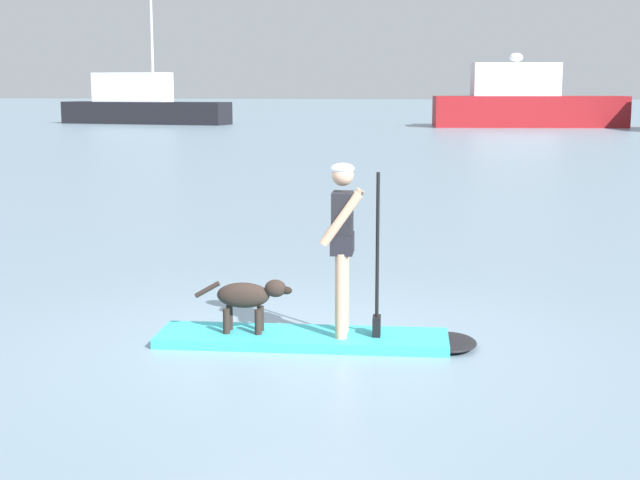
# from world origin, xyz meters

# --- Properties ---
(ground_plane) EXTENTS (400.00, 400.00, 0.00)m
(ground_plane) POSITION_xyz_m (0.00, 0.00, 0.00)
(ground_plane) COLOR gray
(paddleboard) EXTENTS (3.28, 0.99, 0.10)m
(paddleboard) POSITION_xyz_m (0.22, 0.02, 0.05)
(paddleboard) COLOR #33B2BF
(paddleboard) RESTS_ON ground_plane
(person_paddler) EXTENTS (0.62, 0.50, 1.74)m
(person_paddler) POSITION_xyz_m (0.42, 0.03, 1.11)
(person_paddler) COLOR tan
(person_paddler) RESTS_ON paddleboard
(dog) EXTENTS (1.01, 0.26, 0.55)m
(dog) POSITION_xyz_m (-0.55, -0.04, 0.47)
(dog) COLOR #2D231E
(dog) RESTS_ON paddleboard
(moored_boat_port) EXTENTS (12.74, 4.21, 11.09)m
(moored_boat_port) POSITION_xyz_m (-22.62, 53.83, 1.37)
(moored_boat_port) COLOR black
(moored_boat_port) RESTS_ON ground_plane
(moored_boat_starboard) EXTENTS (12.78, 4.95, 4.83)m
(moored_boat_starboard) POSITION_xyz_m (4.27, 53.41, 1.58)
(moored_boat_starboard) COLOR maroon
(moored_boat_starboard) RESTS_ON ground_plane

